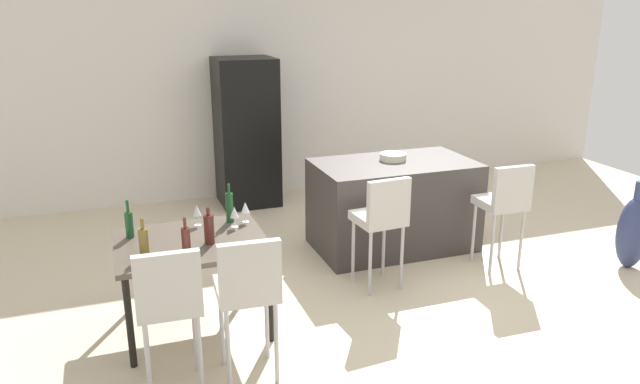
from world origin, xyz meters
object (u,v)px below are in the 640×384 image
at_px(wine_bottle_left, 144,242).
at_px(refrigerator, 246,132).
at_px(wine_glass_inner, 245,208).
at_px(kitchen_island, 393,205).
at_px(wine_bottle_middle, 186,241).
at_px(wine_bottle_corner, 209,229).
at_px(floor_vase, 633,232).
at_px(wine_glass_far, 234,213).
at_px(bar_chair_middle, 505,200).
at_px(wine_bottle_near, 129,224).
at_px(wine_bottle_end, 230,207).
at_px(dining_table, 191,249).
at_px(bar_chair_left, 382,215).
at_px(fruit_bowl, 393,157).
at_px(dining_chair_far, 248,286).
at_px(wine_glass_right, 197,211).
at_px(dining_chair_near, 169,298).

height_order(wine_bottle_left, refrigerator, refrigerator).
height_order(wine_glass_inner, refrigerator, refrigerator).
relative_size(kitchen_island, wine_bottle_middle, 5.58).
bearing_deg(wine_bottle_middle, wine_bottle_corner, 43.73).
distance_m(kitchen_island, floor_vase, 2.31).
bearing_deg(floor_vase, wine_glass_far, 173.30).
distance_m(bar_chair_middle, wine_glass_far, 2.57).
distance_m(wine_bottle_near, wine_bottle_end, 0.80).
bearing_deg(dining_table, wine_bottle_near, 152.81).
height_order(kitchen_island, bar_chair_left, bar_chair_left).
height_order(fruit_bowl, floor_vase, fruit_bowl).
bearing_deg(wine_glass_inner, kitchen_island, 22.96).
relative_size(bar_chair_left, bar_chair_middle, 1.00).
xyz_separation_m(dining_chair_far, wine_bottle_end, (0.12, 1.12, 0.17)).
distance_m(wine_bottle_near, wine_glass_far, 0.81).
relative_size(wine_bottle_corner, fruit_bowl, 1.05).
bearing_deg(wine_glass_inner, floor_vase, -8.21).
xyz_separation_m(dining_chair_far, wine_glass_right, (-0.15, 1.13, 0.17)).
relative_size(dining_chair_near, wine_bottle_corner, 3.68).
relative_size(wine_bottle_left, refrigerator, 0.16).
bearing_deg(dining_chair_far, fruit_bowl, 43.65).
distance_m(kitchen_island, bar_chair_middle, 1.15).
height_order(wine_bottle_corner, wine_glass_far, wine_bottle_corner).
height_order(wine_glass_far, refrigerator, refrigerator).
bearing_deg(bar_chair_middle, wine_glass_far, 179.22).
distance_m(kitchen_island, wine_bottle_left, 2.84).
relative_size(wine_bottle_near, wine_bottle_end, 0.92).
distance_m(dining_chair_near, dining_chair_far, 0.51).
distance_m(wine_glass_inner, refrigerator, 2.76).
height_order(dining_table, wine_bottle_left, wine_bottle_left).
bearing_deg(dining_table, wine_bottle_end, 39.20).
height_order(dining_chair_near, floor_vase, dining_chair_near).
xyz_separation_m(wine_bottle_left, floor_vase, (4.49, -0.08, -0.49)).
xyz_separation_m(dining_table, fruit_bowl, (2.22, 1.06, 0.29)).
bearing_deg(wine_bottle_corner, bar_chair_middle, 4.75).
bearing_deg(floor_vase, wine_bottle_end, 171.26).
xyz_separation_m(dining_chair_far, floor_vase, (3.89, 0.54, -0.33)).
height_order(wine_bottle_end, refrigerator, refrigerator).
xyz_separation_m(wine_glass_inner, refrigerator, (0.63, 2.69, 0.06)).
distance_m(dining_chair_near, wine_bottle_left, 0.65).
xyz_separation_m(wine_bottle_corner, wine_glass_right, (-0.03, 0.41, 0.01)).
relative_size(kitchen_island, wine_glass_inner, 9.31).
xyz_separation_m(bar_chair_left, bar_chair_middle, (1.27, -0.00, 0.00)).
bearing_deg(wine_bottle_near, dining_chair_near, -80.60).
bearing_deg(bar_chair_left, dining_table, -175.71).
distance_m(dining_chair_far, wine_bottle_near, 1.26).
xyz_separation_m(dining_table, wine_glass_inner, (0.48, 0.24, 0.20)).
height_order(dining_chair_near, fruit_bowl, dining_chair_near).
distance_m(bar_chair_left, wine_glass_far, 1.30).
height_order(wine_bottle_middle, fruit_bowl, wine_bottle_middle).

